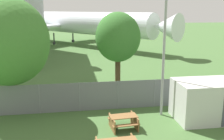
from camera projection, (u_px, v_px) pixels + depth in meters
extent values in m
cylinder|color=slate|center=(39.00, 99.00, 16.72)|extent=(0.07, 0.07, 1.94)
cylinder|color=slate|center=(79.00, 97.00, 17.11)|extent=(0.07, 0.07, 1.94)
cylinder|color=slate|center=(118.00, 95.00, 17.50)|extent=(0.07, 0.07, 1.94)
cylinder|color=slate|center=(154.00, 93.00, 17.89)|extent=(0.07, 0.07, 1.94)
cylinder|color=slate|center=(189.00, 91.00, 18.29)|extent=(0.07, 0.07, 1.94)
cylinder|color=slate|center=(223.00, 90.00, 18.68)|extent=(0.07, 0.07, 1.94)
cube|color=slate|center=(118.00, 95.00, 17.50)|extent=(56.00, 0.01, 1.94)
cylinder|color=white|center=(69.00, 22.00, 49.47)|extent=(26.87, 31.17, 3.90)
cone|color=white|center=(166.00, 27.00, 36.26)|extent=(5.50, 5.50, 3.90)
cone|color=white|center=(13.00, 20.00, 62.99)|extent=(5.82, 6.00, 3.51)
cube|color=white|center=(100.00, 23.00, 58.39)|extent=(17.02, 13.28, 0.30)
cylinder|color=#939399|center=(91.00, 28.00, 57.00)|extent=(3.60, 3.82, 1.76)
cube|color=white|center=(14.00, 28.00, 43.21)|extent=(15.15, 15.94, 0.30)
cylinder|color=#939399|center=(26.00, 33.00, 45.51)|extent=(3.60, 3.82, 1.76)
cube|color=white|center=(20.00, 18.00, 60.59)|extent=(8.59, 7.89, 0.20)
cylinder|color=#2D2D33|center=(119.00, 44.00, 42.39)|extent=(0.24, 0.24, 2.22)
cylinder|color=#2D2D33|center=(118.00, 49.00, 42.58)|extent=(0.59, 0.62, 0.56)
cylinder|color=#2D2D33|center=(73.00, 37.00, 53.07)|extent=(0.24, 0.24, 2.22)
cylinder|color=#2D2D33|center=(73.00, 41.00, 53.26)|extent=(0.59, 0.62, 0.56)
cylinder|color=#2D2D33|center=(54.00, 39.00, 49.64)|extent=(0.24, 0.24, 2.22)
cylinder|color=#2D2D33|center=(54.00, 43.00, 49.83)|extent=(0.59, 0.62, 0.56)
cube|color=silver|center=(208.00, 100.00, 15.83)|extent=(4.02, 2.60, 2.39)
cube|color=brown|center=(123.00, 116.00, 14.64)|extent=(1.58, 0.88, 0.04)
cube|color=brown|center=(121.00, 117.00, 15.23)|extent=(1.54, 0.40, 0.04)
cube|color=brown|center=(126.00, 125.00, 14.17)|extent=(1.54, 0.40, 0.04)
cube|color=brown|center=(135.00, 121.00, 14.87)|extent=(0.17, 1.40, 0.74)
cube|color=brown|center=(112.00, 123.00, 14.57)|extent=(0.17, 1.40, 0.74)
cylinder|color=brown|center=(13.00, 94.00, 16.88)|extent=(0.60, 0.60, 2.50)
ellipsoid|color=#427A33|center=(9.00, 42.00, 16.12)|extent=(4.99, 4.99, 5.48)
cylinder|color=#4C3823|center=(118.00, 74.00, 20.98)|extent=(0.42, 0.42, 2.97)
ellipsoid|color=#38702D|center=(118.00, 37.00, 20.30)|extent=(3.52, 3.52, 3.87)
cylinder|color=#99999E|center=(164.00, 54.00, 15.84)|extent=(0.16, 0.16, 7.85)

